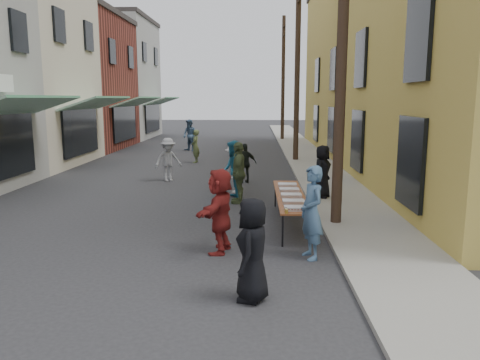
# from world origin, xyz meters

# --- Properties ---
(ground) EXTENTS (120.00, 120.00, 0.00)m
(ground) POSITION_xyz_m (0.00, 0.00, 0.00)
(ground) COLOR #28282B
(ground) RESTS_ON ground
(sidewalk) EXTENTS (2.20, 60.00, 0.10)m
(sidewalk) POSITION_xyz_m (5.00, 15.00, 0.05)
(sidewalk) COLOR gray
(sidewalk) RESTS_ON ground
(storefront_row) EXTENTS (8.00, 37.00, 9.00)m
(storefront_row) POSITION_xyz_m (-10.00, 14.96, 4.12)
(storefront_row) COLOR maroon
(storefront_row) RESTS_ON ground
(building_ochre) EXTENTS (10.00, 28.00, 10.00)m
(building_ochre) POSITION_xyz_m (11.10, 14.00, 5.00)
(building_ochre) COLOR gold
(building_ochre) RESTS_ON ground
(utility_pole_near) EXTENTS (0.26, 0.26, 9.00)m
(utility_pole_near) POSITION_xyz_m (4.30, 3.00, 4.50)
(utility_pole_near) COLOR #2D2116
(utility_pole_near) RESTS_ON ground
(utility_pole_mid) EXTENTS (0.26, 0.26, 9.00)m
(utility_pole_mid) POSITION_xyz_m (4.30, 15.00, 4.50)
(utility_pole_mid) COLOR #2D2116
(utility_pole_mid) RESTS_ON ground
(utility_pole_far) EXTENTS (0.26, 0.26, 9.00)m
(utility_pole_far) POSITION_xyz_m (4.30, 27.00, 4.50)
(utility_pole_far) COLOR #2D2116
(utility_pole_far) RESTS_ON ground
(serving_table) EXTENTS (0.70, 4.00, 0.75)m
(serving_table) POSITION_xyz_m (3.17, 3.15, 0.71)
(serving_table) COLOR brown
(serving_table) RESTS_ON ground
(catering_tray_sausage) EXTENTS (0.50, 0.33, 0.08)m
(catering_tray_sausage) POSITION_xyz_m (3.17, 1.50, 0.79)
(catering_tray_sausage) COLOR maroon
(catering_tray_sausage) RESTS_ON serving_table
(catering_tray_foil_b) EXTENTS (0.50, 0.33, 0.08)m
(catering_tray_foil_b) POSITION_xyz_m (3.17, 2.15, 0.79)
(catering_tray_foil_b) COLOR #B2B2B7
(catering_tray_foil_b) RESTS_ON serving_table
(catering_tray_buns) EXTENTS (0.50, 0.33, 0.08)m
(catering_tray_buns) POSITION_xyz_m (3.17, 2.85, 0.79)
(catering_tray_buns) COLOR tan
(catering_tray_buns) RESTS_ON serving_table
(catering_tray_foil_d) EXTENTS (0.50, 0.33, 0.08)m
(catering_tray_foil_d) POSITION_xyz_m (3.17, 3.55, 0.79)
(catering_tray_foil_d) COLOR #B2B2B7
(catering_tray_foil_d) RESTS_ON serving_table
(catering_tray_buns_end) EXTENTS (0.50, 0.33, 0.08)m
(catering_tray_buns_end) POSITION_xyz_m (3.17, 4.25, 0.79)
(catering_tray_buns_end) COLOR tan
(catering_tray_buns_end) RESTS_ON serving_table
(condiment_jar_a) EXTENTS (0.07, 0.07, 0.08)m
(condiment_jar_a) POSITION_xyz_m (2.95, 1.20, 0.79)
(condiment_jar_a) COLOR #A57F26
(condiment_jar_a) RESTS_ON serving_table
(condiment_jar_b) EXTENTS (0.07, 0.07, 0.08)m
(condiment_jar_b) POSITION_xyz_m (2.95, 1.30, 0.79)
(condiment_jar_b) COLOR #A57F26
(condiment_jar_b) RESTS_ON serving_table
(condiment_jar_c) EXTENTS (0.07, 0.07, 0.08)m
(condiment_jar_c) POSITION_xyz_m (2.95, 1.40, 0.79)
(condiment_jar_c) COLOR #A57F26
(condiment_jar_c) RESTS_ON serving_table
(cup_stack) EXTENTS (0.08, 0.08, 0.12)m
(cup_stack) POSITION_xyz_m (3.37, 1.25, 0.81)
(cup_stack) COLOR tan
(cup_stack) RESTS_ON serving_table
(guest_front_a) EXTENTS (0.68, 0.89, 1.63)m
(guest_front_a) POSITION_xyz_m (2.26, -1.40, 0.82)
(guest_front_a) COLOR black
(guest_front_a) RESTS_ON ground
(guest_front_b) EXTENTS (0.62, 0.77, 1.85)m
(guest_front_b) POSITION_xyz_m (3.40, 0.58, 0.93)
(guest_front_b) COLOR #456686
(guest_front_b) RESTS_ON ground
(guest_front_c) EXTENTS (0.84, 1.00, 1.84)m
(guest_front_c) POSITION_xyz_m (1.60, 6.01, 0.92)
(guest_front_c) COLOR #206888
(guest_front_c) RESTS_ON ground
(guest_front_d) EXTENTS (0.63, 1.07, 1.65)m
(guest_front_d) POSITION_xyz_m (1.60, 7.02, 0.82)
(guest_front_d) COLOR silver
(guest_front_d) RESTS_ON ground
(guest_front_e) EXTENTS (0.53, 1.12, 1.85)m
(guest_front_e) POSITION_xyz_m (1.80, 5.49, 0.92)
(guest_front_e) COLOR #4C5B35
(guest_front_e) RESTS_ON ground
(guest_queue_back) EXTENTS (0.86, 1.69, 1.74)m
(guest_queue_back) POSITION_xyz_m (1.58, 0.90, 0.87)
(guest_queue_back) COLOR maroon
(guest_queue_back) RESTS_ON ground
(server) EXTENTS (0.80, 0.93, 1.62)m
(server) POSITION_xyz_m (4.35, 5.92, 0.91)
(server) COLOR black
(server) RESTS_ON sidewalk
(passerby_left) EXTENTS (1.23, 1.08, 1.65)m
(passerby_left) POSITION_xyz_m (-1.02, 9.17, 0.82)
(passerby_left) COLOR gray
(passerby_left) RESTS_ON ground
(passerby_mid) EXTENTS (0.93, 0.60, 1.47)m
(passerby_mid) POSITION_xyz_m (1.91, 8.88, 0.74)
(passerby_mid) COLOR black
(passerby_mid) RESTS_ON ground
(passerby_right) EXTENTS (0.40, 0.60, 1.61)m
(passerby_right) POSITION_xyz_m (-0.64, 14.37, 0.81)
(passerby_right) COLOR #546239
(passerby_right) RESTS_ON ground
(passerby_far) EXTENTS (1.16, 1.14, 1.88)m
(passerby_far) POSITION_xyz_m (-1.64, 19.47, 0.94)
(passerby_far) COLOR #446284
(passerby_far) RESTS_ON ground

